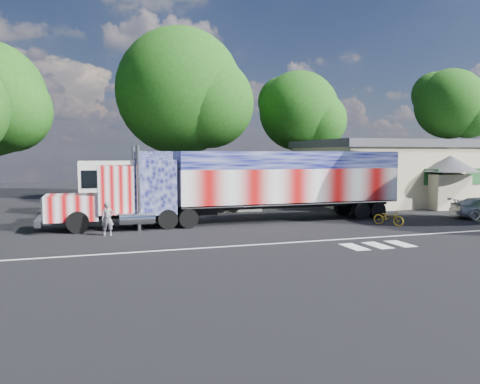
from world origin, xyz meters
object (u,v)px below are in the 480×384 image
object	(u,v)px
coach_bus	(172,186)
tree_ne_a	(300,112)
semi_truck	(248,183)
bicycle	(389,217)
tree_n_mid	(182,92)
woman	(108,219)
tree_far_ne	(451,105)

from	to	relation	value
coach_bus	tree_ne_a	world-z (taller)	tree_ne_a
semi_truck	tree_ne_a	world-z (taller)	tree_ne_a
semi_truck	coach_bus	bearing A→B (deg)	120.11
bicycle	tree_n_mid	xyz separation A→B (m)	(-8.52, 17.88, 8.97)
semi_truck	coach_bus	size ratio (longest dim) A/B	1.71
semi_truck	woman	size ratio (longest dim) A/B	12.60
woman	bicycle	distance (m)	15.55
tree_far_ne	semi_truck	bearing A→B (deg)	-152.93
woman	tree_far_ne	distance (m)	39.83
bicycle	tree_ne_a	distance (m)	20.31
semi_truck	tree_far_ne	size ratio (longest dim) A/B	1.65
woman	tree_ne_a	distance (m)	26.27
woman	bicycle	size ratio (longest dim) A/B	0.96
semi_truck	tree_ne_a	bearing A→B (deg)	55.18
bicycle	tree_ne_a	bearing A→B (deg)	48.79
coach_bus	woman	distance (m)	9.70
tree_n_mid	tree_ne_a	size ratio (longest dim) A/B	1.25
semi_truck	tree_ne_a	xyz separation A→B (m)	(10.30, 14.81, 5.79)
semi_truck	coach_bus	xyz separation A→B (m)	(-3.53, 6.08, -0.46)
tree_far_ne	woman	bearing A→B (deg)	-155.36
tree_n_mid	semi_truck	bearing A→B (deg)	-84.91
semi_truck	tree_n_mid	size ratio (longest dim) A/B	1.43
semi_truck	woman	world-z (taller)	semi_truck
woman	tree_ne_a	bearing A→B (deg)	45.03
semi_truck	tree_n_mid	xyz separation A→B (m)	(-1.26, 14.13, 7.09)
tree_far_ne	tree_ne_a	distance (m)	16.94
semi_truck	tree_ne_a	size ratio (longest dim) A/B	1.78
bicycle	tree_far_ne	xyz separation A→B (m)	(19.91, 17.63, 8.78)
coach_bus	tree_ne_a	bearing A→B (deg)	32.25
tree_n_mid	tree_far_ne	distance (m)	28.43
coach_bus	tree_n_mid	distance (m)	11.27
woman	tree_ne_a	world-z (taller)	tree_ne_a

